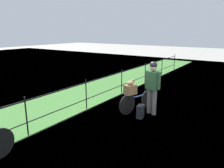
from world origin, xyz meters
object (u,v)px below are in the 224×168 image
bicycle_main (138,101)px  mooring_bollard (148,84)px  terrier_dog (131,82)px  cyclist_person (153,83)px  wooden_crate (130,90)px  backpack_on_paving (140,111)px

bicycle_main → mooring_bollard: size_ratio=4.19×
bicycle_main → terrier_dog: (-0.31, 0.09, 0.68)m
terrier_dog → cyclist_person: 0.67m
wooden_crate → mooring_bollard: size_ratio=0.95×
terrier_dog → backpack_on_paving: 0.94m
wooden_crate → mooring_bollard: wooden_crate is taller
wooden_crate → terrier_dog: (0.02, -0.01, 0.22)m
terrier_dog → backpack_on_paving: size_ratio=0.81×
bicycle_main → backpack_on_paving: 0.59m
terrier_dog → cyclist_person: (0.34, -0.57, -0.02)m
bicycle_main → wooden_crate: size_ratio=4.40×
cyclist_person → bicycle_main: bearing=93.5°
cyclist_person → mooring_bollard: cyclist_person is taller
bicycle_main → cyclist_person: bearing=-86.5°
wooden_crate → terrier_dog: 0.23m
bicycle_main → wooden_crate: 0.57m
cyclist_person → backpack_on_paving: bearing=163.5°
bicycle_main → cyclist_person: (0.03, -0.48, 0.66)m
backpack_on_paving → cyclist_person: bearing=152.8°
bicycle_main → terrier_dog: bearing=163.1°
backpack_on_paving → mooring_bollard: (3.40, 1.31, -0.01)m
bicycle_main → mooring_bollard: bicycle_main is taller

